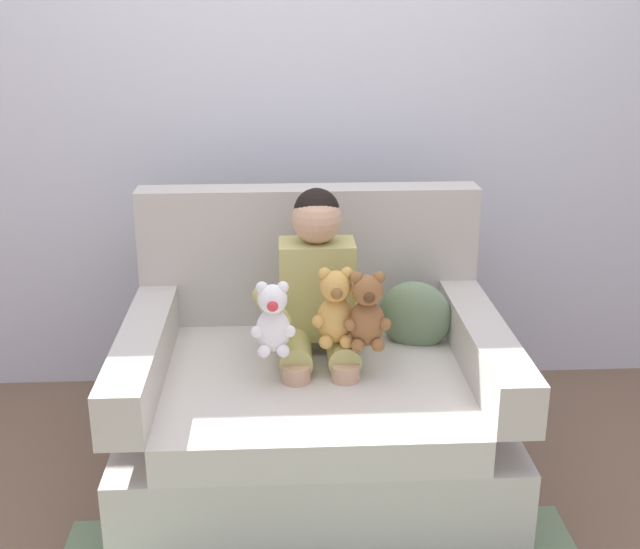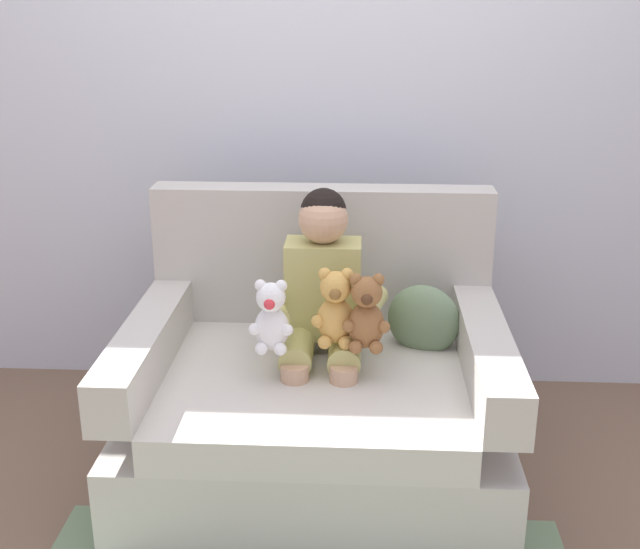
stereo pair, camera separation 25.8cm
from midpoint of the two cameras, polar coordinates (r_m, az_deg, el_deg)
ground_plane at (r=2.97m, az=2.27°, el=-13.86°), size 8.00×8.00×0.00m
back_wall at (r=3.32m, az=2.81°, el=13.73°), size 6.00×0.10×2.60m
armchair at (r=2.86m, az=2.36°, el=-8.53°), size 1.27×1.02×0.94m
seated_child at (r=2.76m, az=2.83°, el=-1.79°), size 0.45×0.39×0.82m
plush_white at (r=2.57m, az=-0.59°, el=-3.14°), size 0.14×0.12×0.24m
plush_honey at (r=2.62m, az=3.92°, el=-2.51°), size 0.16×0.13×0.26m
plush_brown at (r=2.60m, az=6.13°, el=-2.86°), size 0.15×0.12×0.26m
throw_pillow at (r=2.92m, az=9.83°, el=-3.22°), size 0.28×0.19×0.26m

